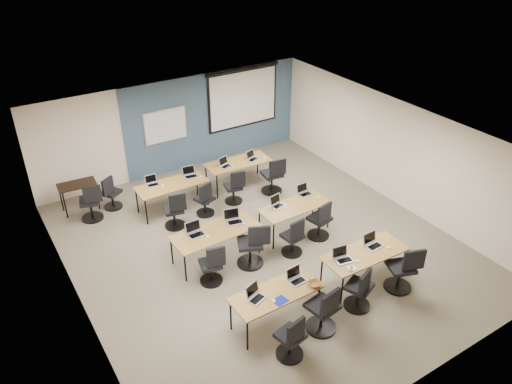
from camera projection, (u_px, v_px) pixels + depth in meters
floor at (261, 246)px, 11.42m from camera, size 8.00×9.00×0.02m
ceiling at (262, 138)px, 10.06m from camera, size 8.00×9.00×0.02m
wall_back at (175, 126)px, 14.02m from camera, size 8.00×0.04×2.70m
wall_front at (424, 325)px, 7.46m from camera, size 8.00×0.04×2.70m
wall_left at (73, 256)px, 8.89m from camera, size 0.04×9.00×2.70m
wall_right at (394, 152)px, 12.59m from camera, size 0.04×9.00×2.70m
blue_accent_panel at (214, 117)px, 14.57m from camera, size 5.50×0.04×2.70m
whiteboard at (165, 126)px, 13.77m from camera, size 1.28×0.03×0.98m
projector_screen at (243, 95)px, 14.69m from camera, size 2.40×0.10×1.82m
training_table_front_left at (276, 295)px, 9.01m from camera, size 1.68×0.70×0.73m
training_table_front_right at (365, 254)px, 10.02m from camera, size 1.79×0.75×0.73m
training_table_mid_left at (216, 233)px, 10.68m from camera, size 1.92×0.80×0.73m
training_table_mid_right at (295, 207)px, 11.57m from camera, size 1.71×0.71×0.73m
training_table_back_left at (172, 185)px, 12.44m from camera, size 1.78×0.74×0.73m
training_table_back_right at (238, 164)px, 13.48m from camera, size 1.77×0.74×0.73m
laptop_0 at (255, 295)px, 8.84m from camera, size 0.32×0.28×0.25m
mouse_0 at (274, 301)px, 8.78m from camera, size 0.07×0.10×0.03m
task_chair_0 at (291, 341)px, 8.44m from camera, size 0.49×0.49×0.97m
laptop_1 at (296, 277)px, 9.25m from camera, size 0.32×0.27×0.24m
mouse_1 at (313, 279)px, 9.29m from camera, size 0.08×0.10×0.03m
task_chair_1 at (324, 313)px, 8.96m from camera, size 0.57×0.57×1.04m
laptop_2 at (342, 257)px, 9.78m from camera, size 0.33×0.28×0.25m
mouse_2 at (358, 261)px, 9.74m from camera, size 0.08×0.11×0.04m
task_chair_2 at (360, 292)px, 9.47m from camera, size 0.55×0.52×1.00m
laptop_3 at (372, 243)px, 10.18m from camera, size 0.34×0.29×0.26m
mouse_3 at (389, 247)px, 10.14m from camera, size 0.09×0.11×0.04m
task_chair_3 at (403, 272)px, 9.95m from camera, size 0.58×0.56×1.03m
laptop_4 at (195, 231)px, 10.53m from camera, size 0.36×0.30×0.27m
mouse_4 at (208, 237)px, 10.46m from camera, size 0.06×0.10×0.04m
task_chair_4 at (212, 268)px, 10.13m from camera, size 0.47×0.47×0.96m
laptop_5 at (233, 219)px, 10.94m from camera, size 0.36×0.31×0.27m
mouse_5 at (244, 223)px, 10.88m from camera, size 0.06×0.10×0.03m
task_chair_5 at (252, 248)px, 10.61m from camera, size 0.62×0.58×1.05m
laptop_6 at (277, 203)px, 11.51m from camera, size 0.31×0.27×0.24m
mouse_6 at (286, 208)px, 11.42m from camera, size 0.06×0.09×0.03m
task_chair_6 at (294, 240)px, 10.96m from camera, size 0.47×0.47×0.96m
laptop_7 at (304, 192)px, 11.97m from camera, size 0.31×0.27×0.24m
mouse_7 at (318, 197)px, 11.87m from camera, size 0.06×0.10×0.03m
task_chair_7 at (320, 223)px, 11.49m from camera, size 0.52×0.52×1.00m
laptop_8 at (152, 182)px, 12.37m from camera, size 0.30×0.26×0.23m
mouse_8 at (163, 185)px, 12.33m from camera, size 0.08×0.11×0.03m
task_chair_8 at (175, 213)px, 11.87m from camera, size 0.49×0.49×0.98m
laptop_9 at (190, 174)px, 12.75m from camera, size 0.33×0.28×0.25m
mouse_9 at (201, 177)px, 12.72m from camera, size 0.06×0.09×0.03m
task_chair_9 at (205, 202)px, 12.34m from camera, size 0.47×0.46×0.95m
laptop_10 at (225, 164)px, 13.23m from camera, size 0.30×0.26×0.23m
mouse_10 at (233, 167)px, 13.19m from camera, size 0.07×0.10×0.04m
task_chair_10 at (235, 189)px, 12.86m from camera, size 0.46×0.46×0.95m
laptop_11 at (252, 157)px, 13.58m from camera, size 0.30×0.26×0.23m
mouse_11 at (264, 157)px, 13.71m from camera, size 0.08×0.11×0.03m
task_chair_11 at (273, 178)px, 13.30m from camera, size 0.56×0.56×1.04m
blue_mousepad at (280, 301)px, 8.80m from camera, size 0.28×0.24×0.01m
snack_bowl at (315, 284)px, 9.14m from camera, size 0.31×0.31×0.07m
snack_plate at (352, 268)px, 9.57m from camera, size 0.22×0.22×0.01m
coffee_cup at (351, 268)px, 9.53m from camera, size 0.07×0.07×0.05m
utility_table at (77, 187)px, 12.42m from camera, size 0.92×0.51×0.75m
spare_chair_a at (111, 195)px, 12.61m from camera, size 0.51×0.46×0.95m
spare_chair_b at (91, 205)px, 12.15m from camera, size 0.54×0.53×1.01m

